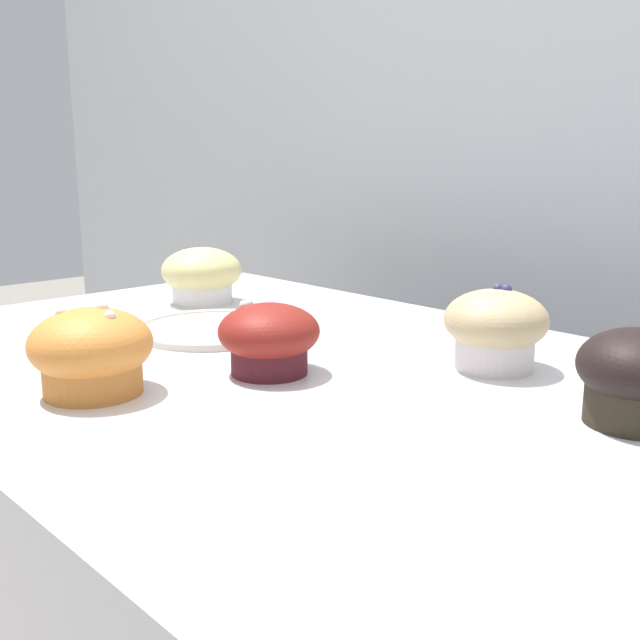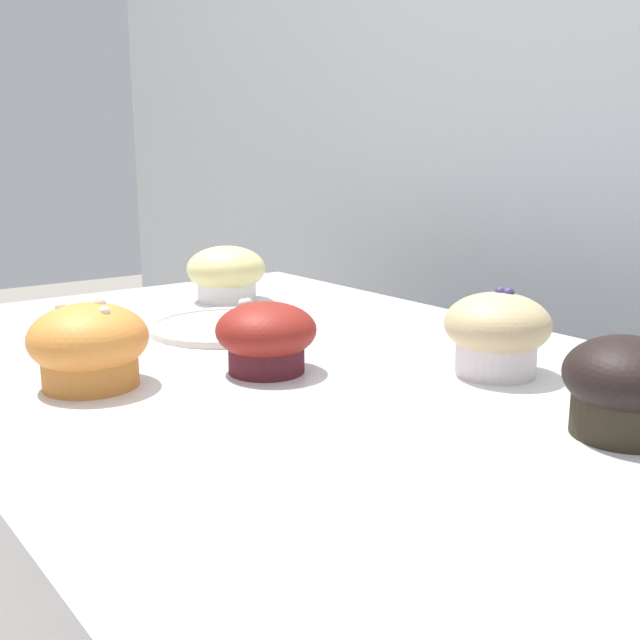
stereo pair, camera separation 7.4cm
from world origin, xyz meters
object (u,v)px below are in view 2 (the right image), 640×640
Objects in this scene: serving_plate at (226,326)px; muffin_front_left at (264,336)px; muffin_front_center at (497,332)px; muffin_front_right at (626,386)px; muffin_back_left at (89,346)px; muffin_back_right at (226,273)px.

muffin_front_left is at bearing -18.67° from serving_plate.
muffin_front_right is (0.16, -0.05, -0.00)m from muffin_front_center.
muffin_front_right reaches higher than serving_plate.
muffin_front_left is (-0.14, -0.17, -0.01)m from muffin_front_center.
serving_plate is (-0.11, 0.21, -0.03)m from muffin_back_left.
muffin_front_left is 0.53× the size of serving_plate.
muffin_back_right is 1.19× the size of muffin_front_right.
serving_plate is (-0.17, 0.06, -0.03)m from muffin_front_left.
muffin_back_left is 0.58× the size of serving_plate.
muffin_front_center is 0.22m from muffin_front_left.
muffin_front_center is 0.90× the size of muffin_back_right.
muffin_front_center is at bearing 58.22° from muffin_back_left.
muffin_front_right is at bearing -16.91° from muffin_front_center.
muffin_front_center is 0.54× the size of serving_plate.
muffin_front_left is at bearing -158.45° from muffin_front_right.
serving_plate is (0.15, -0.09, -0.03)m from muffin_back_right.
muffin_back_left reaches higher than muffin_front_right.
muffin_front_center is 0.17m from muffin_front_right.
serving_plate is (-0.47, -0.06, -0.03)m from muffin_front_right.
muffin_front_left is at bearing -130.15° from muffin_front_center.
muffin_back_right reaches higher than muffin_front_right.
muffin_front_right is at bearing 21.55° from muffin_front_left.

